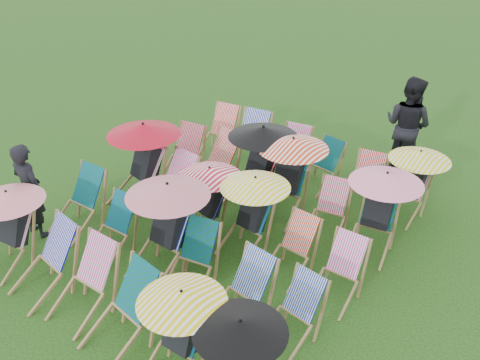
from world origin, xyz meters
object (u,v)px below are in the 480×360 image
Objects in this scene: deckchair_0 at (7,228)px; person_left at (30,191)px; deckchair_29 at (411,183)px; person_rear at (407,125)px.

deckchair_0 is 0.80m from person_left.
deckchair_0 is 0.77× the size of person_left.
person_rear reaches higher than deckchair_29.
deckchair_0 is at bearing 118.29° from person_left.
person_rear is (3.71, 5.51, 0.15)m from person_left.
deckchair_0 is 7.01m from person_rear.
deckchair_0 is 6.19m from deckchair_29.
deckchair_29 is 6.00m from person_left.
person_left is (-0.42, 0.67, 0.15)m from deckchair_0.
deckchair_0 is 0.64× the size of person_rear.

